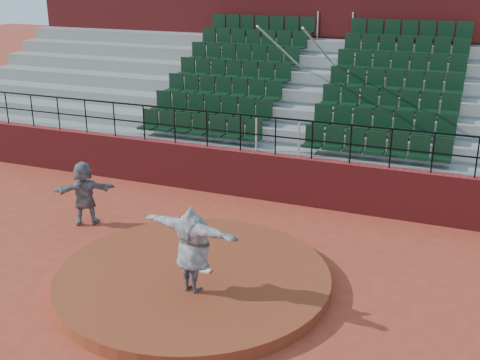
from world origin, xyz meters
name	(u,v)px	position (x,y,z in m)	size (l,w,h in m)	color
ground	(193,284)	(0.00, 0.00, 0.00)	(90.00, 90.00, 0.00)	#AE3D27
pitchers_mound	(193,278)	(0.00, 0.00, 0.12)	(5.50, 5.50, 0.25)	brown
pitching_rubber	(196,269)	(0.00, 0.15, 0.27)	(0.60, 0.15, 0.03)	white
boundary_wall	(275,177)	(0.00, 5.00, 0.65)	(24.00, 0.30, 1.30)	maroon
wall_railing	(276,128)	(0.00, 5.00, 2.03)	(24.04, 0.05, 1.03)	black
seating_deck	(312,119)	(0.00, 8.64, 1.45)	(24.00, 5.97, 4.63)	gray
press_box_facade	(344,39)	(0.00, 12.60, 3.55)	(24.00, 3.00, 7.10)	maroon
pitcher	(193,249)	(0.30, -0.58, 1.10)	(2.08, 0.57, 1.70)	black
fielder	(84,193)	(-3.81, 1.74, 0.80)	(1.49, 0.48, 1.61)	black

